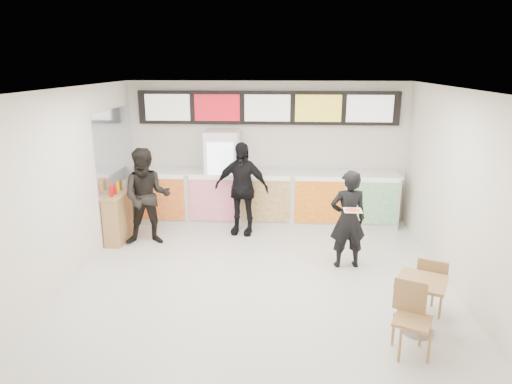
# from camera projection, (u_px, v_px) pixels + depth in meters

# --- Properties ---
(floor) EXTENTS (7.00, 7.00, 0.00)m
(floor) POSITION_uv_depth(u_px,v_px,m) (258.00, 290.00, 6.98)
(floor) COLOR beige
(floor) RESTS_ON ground
(ceiling) EXTENTS (7.00, 7.00, 0.00)m
(ceiling) POSITION_uv_depth(u_px,v_px,m) (258.00, 90.00, 6.16)
(ceiling) COLOR white
(ceiling) RESTS_ON wall_back
(wall_back) EXTENTS (6.00, 0.00, 6.00)m
(wall_back) POSITION_uv_depth(u_px,v_px,m) (267.00, 151.00, 9.93)
(wall_back) COLOR silver
(wall_back) RESTS_ON floor
(wall_left) EXTENTS (0.00, 7.00, 7.00)m
(wall_left) POSITION_uv_depth(u_px,v_px,m) (56.00, 193.00, 6.76)
(wall_left) COLOR silver
(wall_left) RESTS_ON floor
(wall_right) EXTENTS (0.00, 7.00, 7.00)m
(wall_right) POSITION_uv_depth(u_px,v_px,m) (471.00, 200.00, 6.39)
(wall_right) COLOR silver
(wall_right) RESTS_ON floor
(service_counter) EXTENTS (5.56, 0.77, 1.14)m
(service_counter) POSITION_uv_depth(u_px,v_px,m) (266.00, 197.00, 9.80)
(service_counter) COLOR silver
(service_counter) RESTS_ON floor
(menu_board) EXTENTS (5.50, 0.14, 0.70)m
(menu_board) POSITION_uv_depth(u_px,v_px,m) (267.00, 108.00, 9.59)
(menu_board) COLOR black
(menu_board) RESTS_ON wall_back
(drinks_fridge) EXTENTS (0.70, 0.67, 2.00)m
(drinks_fridge) POSITION_uv_depth(u_px,v_px,m) (223.00, 177.00, 9.75)
(drinks_fridge) COLOR white
(drinks_fridge) RESTS_ON floor
(mirror_panel) EXTENTS (0.01, 2.00, 1.50)m
(mirror_panel) POSITION_uv_depth(u_px,v_px,m) (115.00, 147.00, 9.04)
(mirror_panel) COLOR #B2B7BF
(mirror_panel) RESTS_ON wall_left
(customer_main) EXTENTS (0.67, 0.49, 1.68)m
(customer_main) POSITION_uv_depth(u_px,v_px,m) (348.00, 219.00, 7.60)
(customer_main) COLOR black
(customer_main) RESTS_ON floor
(customer_left) EXTENTS (1.01, 0.85, 1.86)m
(customer_left) POSITION_uv_depth(u_px,v_px,m) (147.00, 197.00, 8.57)
(customer_left) COLOR black
(customer_left) RESTS_ON floor
(customer_mid) EXTENTS (1.17, 0.65, 1.88)m
(customer_mid) POSITION_uv_depth(u_px,v_px,m) (241.00, 189.00, 9.11)
(customer_mid) COLOR black
(customer_mid) RESTS_ON floor
(pizza_slice) EXTENTS (0.36, 0.36, 0.02)m
(pizza_slice) POSITION_uv_depth(u_px,v_px,m) (353.00, 210.00, 7.09)
(pizza_slice) COLOR beige
(pizza_slice) RESTS_ON customer_main
(cafe_table) EXTENTS (0.98, 1.52, 0.87)m
(cafe_table) POSITION_uv_depth(u_px,v_px,m) (420.00, 296.00, 5.79)
(cafe_table) COLOR tan
(cafe_table) RESTS_ON floor
(condiment_ledge) EXTENTS (0.35, 0.86, 1.14)m
(condiment_ledge) POSITION_uv_depth(u_px,v_px,m) (118.00, 217.00, 8.82)
(condiment_ledge) COLOR tan
(condiment_ledge) RESTS_ON floor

